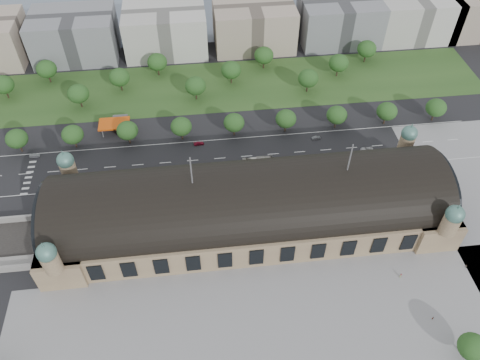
{
  "coord_description": "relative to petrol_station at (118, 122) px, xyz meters",
  "views": [
    {
      "loc": [
        -16.52,
        -112.39,
        142.71
      ],
      "look_at": [
        -2.21,
        10.4,
        14.0
      ],
      "focal_mm": 35.0,
      "sensor_mm": 36.0,
      "label": 1
    }
  ],
  "objects": [
    {
      "name": "traffic_car_6",
      "position": [
        112.03,
        -29.86,
        -2.17
      ],
      "size": [
        5.7,
        2.77,
        1.56
      ],
      "primitive_type": "imported",
      "rotation": [
        0.0,
        0.0,
        -1.54
      ],
      "color": "#BABABC",
      "rests_on": "ground"
    },
    {
      "name": "bus_east",
      "position": [
        62.0,
        -33.28,
        -1.06
      ],
      "size": [
        13.61,
        3.29,
        3.78
      ],
      "primitive_type": "imported",
      "rotation": [
        0.0,
        0.0,
        1.58
      ],
      "color": "beige",
      "rests_on": "ground"
    },
    {
      "name": "tree_belt_5",
      "position": [
        18.91,
        41.72,
        5.1
      ],
      "size": [
        10.4,
        10.4,
        12.48
      ],
      "color": "#2D2116",
      "rests_on": "ground"
    },
    {
      "name": "tree_row_2",
      "position": [
        -18.09,
        -12.28,
        4.48
      ],
      "size": [
        9.6,
        9.6,
        11.52
      ],
      "color": "#2D2116",
      "rests_on": "ground"
    },
    {
      "name": "tree_belt_6",
      "position": [
        37.91,
        17.72,
        5.1
      ],
      "size": [
        10.4,
        10.4,
        12.48
      ],
      "color": "#2D2116",
      "rests_on": "ground"
    },
    {
      "name": "parked_car_0",
      "position": [
        -26.09,
        -40.75,
        -2.18
      ],
      "size": [
        4.92,
        3.46,
        1.54
      ],
      "primitive_type": "imported",
      "rotation": [
        0.0,
        0.0,
        -1.13
      ],
      "color": "black",
      "rests_on": "ground"
    },
    {
      "name": "office_2",
      "position": [
        -26.09,
        67.72,
        9.05
      ],
      "size": [
        45.0,
        32.0,
        24.0
      ],
      "primitive_type": "cube",
      "color": "gray",
      "rests_on": "ground"
    },
    {
      "name": "tree_belt_9",
      "position": [
        94.91,
        17.72,
        5.1
      ],
      "size": [
        10.4,
        10.4,
        12.48
      ],
      "color": "#2D2116",
      "rests_on": "ground"
    },
    {
      "name": "pedestrian_1",
      "position": [
        108.81,
        -112.05,
        -2.18
      ],
      "size": [
        0.64,
        0.67,
        1.55
      ],
      "primitive_type": "imported",
      "rotation": [
        0.0,
        0.0,
        0.91
      ],
      "color": "gray",
      "rests_on": "ground"
    },
    {
      "name": "parked_car_3",
      "position": [
        -0.3,
        -40.28,
        -2.31
      ],
      "size": [
        3.97,
        3.26,
        1.27
      ],
      "primitive_type": "imported",
      "rotation": [
        0.0,
        0.0,
        -1.01
      ],
      "color": "#55575C",
      "rests_on": "ground"
    },
    {
      "name": "office_5",
      "position": [
        123.91,
        67.72,
        9.05
      ],
      "size": [
        45.0,
        32.0,
        24.0
      ],
      "primitive_type": "cube",
      "color": "gray",
      "rests_on": "ground"
    },
    {
      "name": "tree_belt_8",
      "position": [
        75.91,
        41.72,
        5.1
      ],
      "size": [
        10.4,
        10.4,
        12.48
      ],
      "color": "#2D2116",
      "rests_on": "ground"
    },
    {
      "name": "office_7",
      "position": [
        208.91,
        67.72,
        9.05
      ],
      "size": [
        45.0,
        32.0,
        24.0
      ],
      "primitive_type": "cube",
      "color": "tan",
      "rests_on": "ground"
    },
    {
      "name": "tree_row_7",
      "position": [
        101.91,
        -12.28,
        4.48
      ],
      "size": [
        9.6,
        9.6,
        11.52
      ],
      "color": "#2D2116",
      "rests_on": "ground"
    },
    {
      "name": "station",
      "position": [
        53.91,
        -65.28,
        7.33
      ],
      "size": [
        150.0,
        48.4,
        44.3
      ],
      "color": "tan",
      "rests_on": "ground"
    },
    {
      "name": "tree_belt_2",
      "position": [
        -38.09,
        41.72,
        5.1
      ],
      "size": [
        10.4,
        10.4,
        12.48
      ],
      "color": "#2D2116",
      "rests_on": "ground"
    },
    {
      "name": "office_6",
      "position": [
        168.91,
        67.72,
        9.05
      ],
      "size": [
        45.0,
        32.0,
        24.0
      ],
      "primitive_type": "cube",
      "color": "beige",
      "rests_on": "ground"
    },
    {
      "name": "tree_belt_4",
      "position": [
        -0.09,
        29.72,
        5.1
      ],
      "size": [
        10.4,
        10.4,
        12.48
      ],
      "color": "#2D2116",
      "rests_on": "ground"
    },
    {
      "name": "tree_belt_11",
      "position": [
        132.91,
        41.72,
        5.1
      ],
      "size": [
        10.4,
        10.4,
        12.48
      ],
      "color": "#2D2116",
      "rests_on": "ground"
    },
    {
      "name": "tree_row_3",
      "position": [
        5.91,
        -12.28,
        4.48
      ],
      "size": [
        9.6,
        9.6,
        11.52
      ],
      "color": "#2D2116",
      "rests_on": "ground"
    },
    {
      "name": "parked_car_2",
      "position": [
        15.53,
        -43.52,
        -2.2
      ],
      "size": [
        5.29,
        4.9,
        1.49
      ],
      "primitive_type": "imported",
      "rotation": [
        0.0,
        0.0,
        -0.88
      ],
      "color": "#181D43",
      "rests_on": "ground"
    },
    {
      "name": "parked_car_4",
      "position": [
        20.94,
        -40.44,
        -2.26
      ],
      "size": [
        4.28,
        3.59,
        1.38
      ],
      "primitive_type": "imported",
      "rotation": [
        0.0,
        0.0,
        -0.97
      ],
      "color": "white",
      "rests_on": "ground"
    },
    {
      "name": "parked_car_6",
      "position": [
        9.09,
        -44.28,
        -2.2
      ],
      "size": [
        5.39,
        4.71,
        1.49
      ],
      "primitive_type": "imported",
      "rotation": [
        0.0,
        0.0,
        -0.94
      ],
      "color": "black",
      "rests_on": "ground"
    },
    {
      "name": "tree_plaza_s",
      "position": [
        113.91,
        -125.28,
        3.86
      ],
      "size": [
        9.0,
        9.0,
        10.64
      ],
      "color": "#2D2116",
      "rests_on": "ground"
    },
    {
      "name": "parked_car_1",
      "position": [
        -26.09,
        -40.28,
        -2.26
      ],
      "size": [
        5.49,
        4.14,
        1.39
      ],
      "primitive_type": "imported",
      "rotation": [
        0.0,
        0.0,
        -1.15
      ],
      "color": "maroon",
      "rests_on": "ground"
    },
    {
      "name": "parked_car_5",
      "position": [
        17.95,
        -44.28,
        -2.25
      ],
      "size": [
        5.5,
        4.79,
        1.41
      ],
      "primitive_type": "imported",
      "rotation": [
        0.0,
        0.0,
        -0.97
      ],
      "color": "#989CA1",
      "rests_on": "ground"
    },
    {
      "name": "tree_belt_7",
      "position": [
        56.91,
        29.72,
        5.1
      ],
      "size": [
        10.4,
        10.4,
        12.48
      ],
      "color": "#2D2116",
      "rests_on": "ground"
    },
    {
      "name": "tree_row_4",
      "position": [
        29.91,
        -12.28,
        4.48
      ],
      "size": [
        9.6,
        9.6,
        11.52
      ],
      "color": "#2D2116",
      "rests_on": "ground"
    },
    {
      "name": "tree_belt_10",
      "position": [
        113.91,
        29.72,
        5.1
      ],
      "size": [
        10.4,
        10.4,
        12.48
      ],
      "color": "#2D2116",
      "rests_on": "ground"
    },
    {
      "name": "office_3",
      "position": [
        23.91,
        67.72,
        9.05
      ],
      "size": [
        45.0,
        32.0,
        24.0
      ],
      "primitive_type": "cube",
      "color": "beige",
      "rests_on": "ground"
    },
    {
      "name": "bus_west",
      "position": [
        45.09,
        -38.28,
        -1.07
      ],
      "size": [
        13.77,
        4.55,
        3.77
      ],
      "primitive_type": "imported",
      "rotation": [
        0.0,
        0.0,
        1.47
      ],
      "color": "#B6451D",
      "rests_on": "ground"
    },
    {
      "name": "traffic_car_1",
      "position": [
        -35.75,
        -16.75,
        -2.23
      ],
      "size": [
        4.38,
        1.62,
        1.43
      ],
      "primitive_type": "imported",
      "rotation": [
        0.0,
        0.0,
        1.6
      ],
      "color": "gray",
      "rests_on": "ground"
    },
    {
      "name": "office_4",
      "position": [
        73.91,
        67.72,
        9.05
      ],
      "size": [
        45.0,
        32.0,
        24.0
      ],
      "primitive_type": "cube",
      "color": "tan",
      "rests_on": "ground"
    },
    {
      "name": "pedestrian_0",
      "position": [
        103.94,
        -95.29,
        -2.01
      ],
      "size": [
        1.03,
        0.76,
        1.88
      ],
      "primitive_type": "imported",
      "rotation": [
        0.0,
        0.0,
        0.28
      ],
      "color": "gray",
      "rests_on": "ground"
    },
    {
      "name": "traffic_car_4",
      "position": [
        63.66,
        -31.23,
        -2.2
      ],
      "size": [
        4.58,
        2.24,
        1.5
      ],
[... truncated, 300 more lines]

